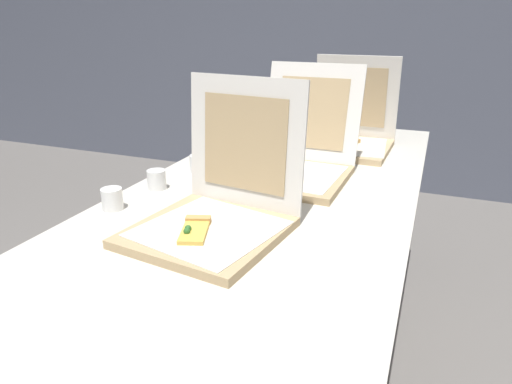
% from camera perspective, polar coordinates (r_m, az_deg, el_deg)
% --- Properties ---
extents(wall_back, '(10.00, 0.10, 2.60)m').
position_cam_1_polar(wall_back, '(3.55, 15.70, 21.17)').
color(wall_back, slate).
rests_on(wall_back, ground).
extents(table, '(0.84, 2.05, 0.75)m').
position_cam_1_polar(table, '(1.38, 1.58, -2.09)').
color(table, silver).
rests_on(table, ground).
extents(pizza_box_front, '(0.38, 0.41, 0.36)m').
position_cam_1_polar(pizza_box_front, '(1.11, -5.07, -2.37)').
color(pizza_box_front, tan).
rests_on(pizza_box_front, table).
extents(pizza_box_middle, '(0.35, 0.43, 0.35)m').
position_cam_1_polar(pizza_box_middle, '(1.50, 5.08, 3.81)').
color(pizza_box_middle, tan).
rests_on(pizza_box_middle, table).
extents(pizza_box_back, '(0.35, 0.35, 0.36)m').
position_cam_1_polar(pizza_box_back, '(1.87, 11.43, 6.93)').
color(pizza_box_back, tan).
rests_on(pizza_box_back, table).
extents(cup_white_near_center, '(0.06, 0.06, 0.06)m').
position_cam_1_polar(cup_white_near_center, '(1.42, -12.35, 1.52)').
color(cup_white_near_center, white).
rests_on(cup_white_near_center, table).
extents(cup_white_mid, '(0.06, 0.06, 0.06)m').
position_cam_1_polar(cup_white_mid, '(1.55, -7.26, 3.52)').
color(cup_white_mid, white).
rests_on(cup_white_mid, table).
extents(cup_white_near_left, '(0.06, 0.06, 0.06)m').
position_cam_1_polar(cup_white_near_left, '(1.30, -17.60, -0.85)').
color(cup_white_near_left, white).
rests_on(cup_white_near_left, table).
extents(cup_white_far, '(0.06, 0.06, 0.06)m').
position_cam_1_polar(cup_white_far, '(1.72, 1.25, 5.39)').
color(cup_white_far, white).
rests_on(cup_white_far, table).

